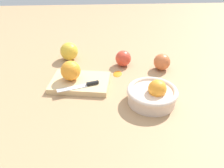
% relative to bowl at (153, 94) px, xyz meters
% --- Properties ---
extents(ground_plane, '(2.40, 2.40, 0.00)m').
position_rel_bowl_xyz_m(ground_plane, '(0.17, -0.13, -0.03)').
color(ground_plane, tan).
extents(bowl, '(0.18, 0.18, 0.09)m').
position_rel_bowl_xyz_m(bowl, '(0.00, 0.00, 0.00)').
color(bowl, beige).
rests_on(bowl, ground_plane).
extents(cutting_board, '(0.24, 0.18, 0.02)m').
position_rel_bowl_xyz_m(cutting_board, '(0.25, -0.13, -0.02)').
color(cutting_board, '#DBB77F').
rests_on(cutting_board, ground_plane).
extents(orange_on_board, '(0.08, 0.08, 0.08)m').
position_rel_bowl_xyz_m(orange_on_board, '(0.29, -0.14, 0.03)').
color(orange_on_board, orange).
rests_on(orange_on_board, cutting_board).
extents(knife, '(0.15, 0.06, 0.01)m').
position_rel_bowl_xyz_m(knife, '(0.24, -0.08, -0.01)').
color(knife, silver).
rests_on(knife, cutting_board).
extents(apple_front_left, '(0.07, 0.07, 0.07)m').
position_rel_bowl_xyz_m(apple_front_left, '(0.07, -0.28, 0.00)').
color(apple_front_left, '#D6422D').
rests_on(apple_front_left, ground_plane).
extents(apple_front_left_2, '(0.07, 0.07, 0.07)m').
position_rel_bowl_xyz_m(apple_front_left_2, '(-0.09, -0.23, 0.00)').
color(apple_front_left_2, '#CC6638').
rests_on(apple_front_left_2, ground_plane).
extents(apple_front_right, '(0.08, 0.08, 0.08)m').
position_rel_bowl_xyz_m(apple_front_right, '(0.32, -0.35, 0.01)').
color(apple_front_right, gold).
rests_on(apple_front_right, ground_plane).
extents(citrus_peel, '(0.05, 0.06, 0.01)m').
position_rel_bowl_xyz_m(citrus_peel, '(0.10, -0.20, -0.03)').
color(citrus_peel, orange).
rests_on(citrus_peel, ground_plane).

